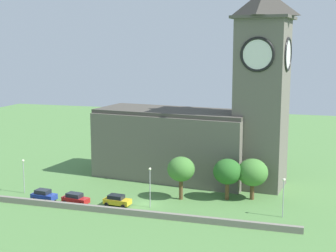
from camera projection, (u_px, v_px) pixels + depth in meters
name	position (u px, v px, depth m)	size (l,w,h in m)	color
ground_plane	(172.00, 180.00, 92.44)	(200.00, 200.00, 0.00)	#517F42
church	(202.00, 126.00, 91.06)	(37.52, 15.89, 34.90)	#666056
quay_barrier	(133.00, 213.00, 73.05)	(49.55, 0.70, 0.95)	gray
car_blue	(44.00, 195.00, 79.92)	(4.26, 2.56, 1.91)	#233D9E
car_red	(75.00, 199.00, 78.25)	(4.65, 2.61, 1.83)	red
car_yellow	(117.00, 200.00, 77.57)	(4.47, 2.49, 1.75)	gold
streetlamp_west_end	(23.00, 170.00, 83.66)	(0.44, 0.44, 5.98)	#9EA0A5
streetlamp_west_mid	(150.00, 181.00, 76.12)	(0.44, 0.44, 6.48)	#9EA0A5
streetlamp_central	(283.00, 191.00, 71.79)	(0.44, 0.44, 5.97)	#9EA0A5
tree_riverside_east	(181.00, 169.00, 80.12)	(4.56, 4.56, 7.23)	brown
tree_by_tower	(253.00, 173.00, 80.14)	(5.05, 5.05, 6.90)	brown
tree_churchyard	(227.00, 172.00, 80.06)	(4.71, 4.71, 6.90)	brown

